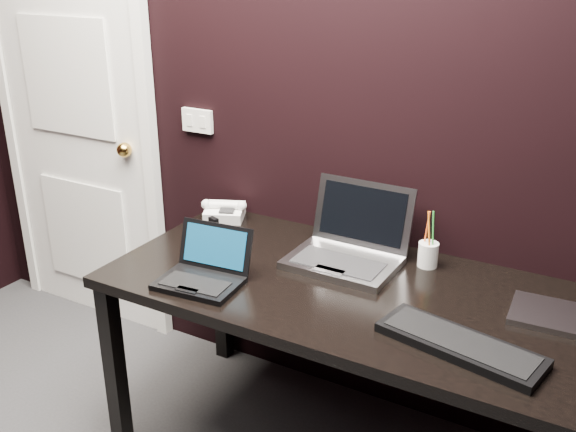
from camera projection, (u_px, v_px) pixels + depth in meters
The scene contains 11 objects.
wall_back at pixel (330, 92), 2.41m from camera, with size 4.00×4.00×0.00m, color black.
door at pixel (75, 119), 3.10m from camera, with size 0.99×0.10×2.14m.
wall_switch at pixel (197, 121), 2.75m from camera, with size 0.15×0.02×0.10m.
desk at pixel (353, 306), 2.19m from camera, with size 1.70×0.80×0.74m.
netbook at pixel (204, 272), 2.18m from camera, with size 0.30×0.27×0.18m.
silver_laptop at pixel (348, 249), 2.32m from camera, with size 0.39×0.35×0.26m.
ext_keyboard at pixel (460, 344), 1.81m from camera, with size 0.49×0.25×0.03m.
closed_laptop at pixel (559, 317), 1.96m from camera, with size 0.29×0.22×0.02m.
desk_phone at pixel (225, 211), 2.70m from camera, with size 0.20×0.20×0.10m.
mobile_phone at pixel (213, 231), 2.51m from camera, with size 0.06×0.06×0.09m.
pen_cup at pixel (428, 253), 2.29m from camera, with size 0.09×0.09×0.21m.
Camera 1 is at (1.04, -0.38, 1.77)m, focal length 40.00 mm.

